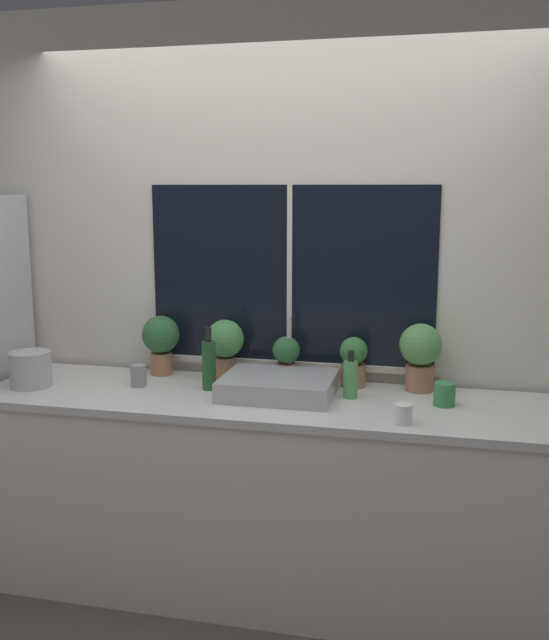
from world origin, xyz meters
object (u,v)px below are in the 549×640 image
at_px(potted_plant_right, 354,361).
at_px(mug_grey, 139,376).
at_px(potted_plant_center, 286,357).
at_px(mug_white, 403,414).
at_px(mug_red, 35,366).
at_px(potted_plant_left, 225,343).
at_px(potted_plant_far_right, 420,352).
at_px(mug_green, 445,394).
at_px(kettle, 30,368).
at_px(bottle_tall, 209,364).
at_px(soap_bottle, 350,378).
at_px(potted_plant_far_left, 161,339).
at_px(sink, 279,385).

relative_size(potted_plant_right, mug_grey, 2.28).
height_order(potted_plant_center, mug_white, potted_plant_center).
distance_m(potted_plant_center, mug_red, 1.26).
xyz_separation_m(potted_plant_center, mug_red, (-1.25, -0.15, -0.08)).
distance_m(potted_plant_left, potted_plant_center, 0.31).
xyz_separation_m(potted_plant_right, mug_red, (-1.57, -0.15, -0.08)).
distance_m(potted_plant_far_right, mug_green, 0.27).
relative_size(mug_grey, kettle, 0.54).
relative_size(potted_plant_left, kettle, 1.52).
height_order(potted_plant_left, bottle_tall, same).
xyz_separation_m(potted_plant_center, soap_bottle, (0.33, -0.19, -0.03)).
relative_size(mug_green, kettle, 0.52).
relative_size(potted_plant_center, potted_plant_right, 0.94).
height_order(potted_plant_center, kettle, potted_plant_center).
distance_m(potted_plant_right, mug_green, 0.47).
bearing_deg(mug_green, mug_white, -119.43).
bearing_deg(potted_plant_far_right, bottle_tall, -167.73).
height_order(potted_plant_far_right, mug_red, potted_plant_far_right).
bearing_deg(potted_plant_right, potted_plant_far_left, 180.00).
bearing_deg(sink, potted_plant_far_right, 20.18).
height_order(potted_plant_far_left, mug_green, potted_plant_far_left).
height_order(sink, potted_plant_far_right, sink).
distance_m(bottle_tall, mug_white, 0.95).
xyz_separation_m(bottle_tall, mug_red, (-0.93, 0.06, -0.08)).
bearing_deg(bottle_tall, kettle, -170.24).
bearing_deg(mug_white, potted_plant_far_right, 84.62).
bearing_deg(mug_red, potted_plant_center, 6.63).
bearing_deg(kettle, mug_green, 4.15).
height_order(potted_plant_far_right, bottle_tall, potted_plant_far_right).
relative_size(potted_plant_far_right, kettle, 1.63).
bearing_deg(potted_plant_left, kettle, -157.58).
distance_m(mug_white, kettle, 1.73).
relative_size(potted_plant_far_left, potted_plant_center, 1.33).
height_order(soap_bottle, mug_grey, soap_bottle).
bearing_deg(potted_plant_far_right, soap_bottle, -146.95).
bearing_deg(mug_grey, mug_green, 0.82).
distance_m(potted_plant_left, kettle, 0.92).
xyz_separation_m(potted_plant_far_left, potted_plant_right, (0.96, 0.00, -0.06)).
height_order(potted_plant_right, potted_plant_far_right, potted_plant_far_right).
height_order(potted_plant_left, potted_plant_center, potted_plant_left).
bearing_deg(mug_green, bottle_tall, 179.70).
relative_size(potted_plant_left, potted_plant_right, 1.23).
bearing_deg(bottle_tall, mug_red, 176.32).
bearing_deg(mug_red, sink, -3.57).
bearing_deg(mug_white, soap_bottle, 129.24).
bearing_deg(mug_green, mug_red, 178.11).
bearing_deg(potted_plant_center, potted_plant_left, 180.00).
distance_m(potted_plant_far_left, potted_plant_center, 0.64).
bearing_deg(soap_bottle, mug_red, 178.36).
bearing_deg(mug_green, mug_grey, -179.18).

